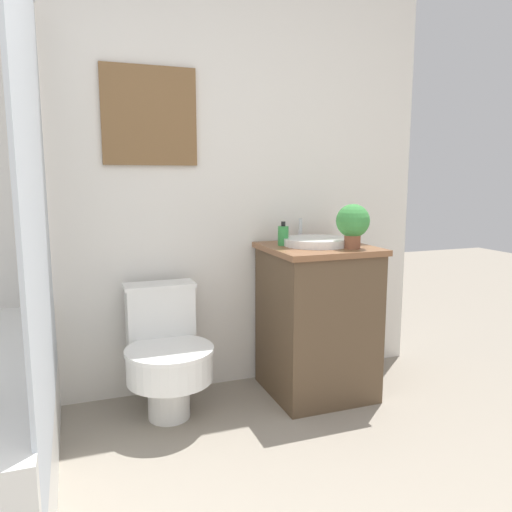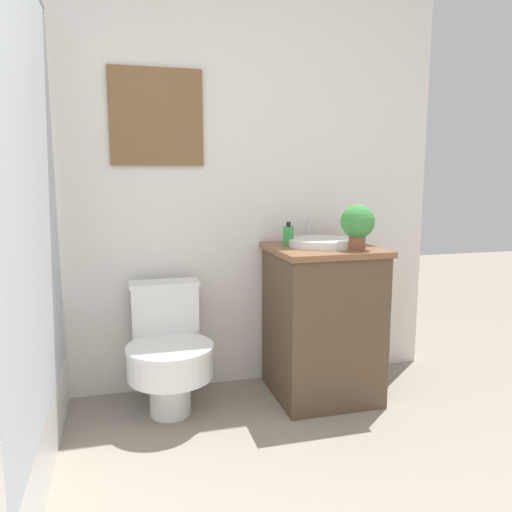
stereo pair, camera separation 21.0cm
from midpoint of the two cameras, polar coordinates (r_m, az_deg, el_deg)
name	(u,v)px [view 2 (the right image)]	position (r m, az deg, el deg)	size (l,w,h in m)	color
wall_back	(160,164)	(2.73, -8.70, 10.36)	(3.19, 0.07, 2.50)	white
toilet	(168,350)	(2.58, -7.68, -10.61)	(0.43, 0.54, 0.64)	white
vanity	(322,321)	(2.76, 9.72, -7.40)	(0.55, 0.56, 0.82)	brown
sink	(322,242)	(2.69, 9.77, 1.54)	(0.36, 0.39, 0.13)	white
soap_bottle	(288,236)	(2.68, 5.97, 2.32)	(0.06, 0.06, 0.13)	green
potted_plant	(358,224)	(2.58, 13.84, 3.62)	(0.17, 0.17, 0.23)	brown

